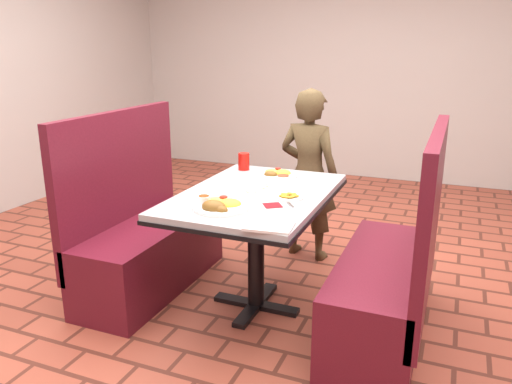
{
  "coord_description": "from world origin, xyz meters",
  "views": [
    {
      "loc": [
        1.06,
        -2.59,
        1.57
      ],
      "look_at": [
        0.0,
        0.0,
        0.75
      ],
      "focal_mm": 35.0,
      "sensor_mm": 36.0,
      "label": 1
    }
  ],
  "objects_px": {
    "diner_person": "(309,175)",
    "red_tumbler": "(244,161)",
    "booth_bench_left": "(145,240)",
    "far_dinner_plate": "(278,173)",
    "plantain_plate": "(289,197)",
    "near_dinner_plate": "(220,203)",
    "dining_table": "(256,208)",
    "booth_bench_right": "(390,281)"
  },
  "relations": [
    {
      "from": "diner_person",
      "to": "red_tumbler",
      "type": "distance_m",
      "value": 0.57
    },
    {
      "from": "booth_bench_left",
      "to": "red_tumbler",
      "type": "relative_size",
      "value": 10.39
    },
    {
      "from": "far_dinner_plate",
      "to": "plantain_plate",
      "type": "height_order",
      "value": "far_dinner_plate"
    },
    {
      "from": "booth_bench_left",
      "to": "near_dinner_plate",
      "type": "bearing_deg",
      "value": -25.97
    },
    {
      "from": "dining_table",
      "to": "booth_bench_left",
      "type": "relative_size",
      "value": 1.01
    },
    {
      "from": "booth_bench_left",
      "to": "diner_person",
      "type": "relative_size",
      "value": 0.93
    },
    {
      "from": "far_dinner_plate",
      "to": "red_tumbler",
      "type": "xyz_separation_m",
      "value": [
        -0.27,
        0.08,
        0.03
      ]
    },
    {
      "from": "diner_person",
      "to": "far_dinner_plate",
      "type": "relative_size",
      "value": 4.93
    },
    {
      "from": "dining_table",
      "to": "near_dinner_plate",
      "type": "bearing_deg",
      "value": -99.29
    },
    {
      "from": "booth_bench_left",
      "to": "plantain_plate",
      "type": "xyz_separation_m",
      "value": [
        1.02,
        -0.05,
        0.43
      ]
    },
    {
      "from": "red_tumbler",
      "to": "near_dinner_plate",
      "type": "bearing_deg",
      "value": -74.91
    },
    {
      "from": "red_tumbler",
      "to": "diner_person",
      "type": "bearing_deg",
      "value": 51.6
    },
    {
      "from": "dining_table",
      "to": "plantain_plate",
      "type": "distance_m",
      "value": 0.25
    },
    {
      "from": "far_dinner_plate",
      "to": "red_tumbler",
      "type": "distance_m",
      "value": 0.29
    },
    {
      "from": "dining_table",
      "to": "red_tumbler",
      "type": "xyz_separation_m",
      "value": [
        -0.28,
        0.47,
        0.15
      ]
    },
    {
      "from": "booth_bench_right",
      "to": "red_tumbler",
      "type": "relative_size",
      "value": 10.39
    },
    {
      "from": "dining_table",
      "to": "near_dinner_plate",
      "type": "xyz_separation_m",
      "value": [
        -0.06,
        -0.36,
        0.13
      ]
    },
    {
      "from": "near_dinner_plate",
      "to": "dining_table",
      "type": "bearing_deg",
      "value": 80.71
    },
    {
      "from": "far_dinner_plate",
      "to": "plantain_plate",
      "type": "bearing_deg",
      "value": -62.69
    },
    {
      "from": "booth_bench_left",
      "to": "booth_bench_right",
      "type": "relative_size",
      "value": 1.0
    },
    {
      "from": "dining_table",
      "to": "plantain_plate",
      "type": "xyz_separation_m",
      "value": [
        0.22,
        -0.05,
        0.11
      ]
    },
    {
      "from": "near_dinner_plate",
      "to": "far_dinner_plate",
      "type": "height_order",
      "value": "near_dinner_plate"
    },
    {
      "from": "near_dinner_plate",
      "to": "plantain_plate",
      "type": "relative_size",
      "value": 1.87
    },
    {
      "from": "dining_table",
      "to": "booth_bench_right",
      "type": "height_order",
      "value": "booth_bench_right"
    },
    {
      "from": "diner_person",
      "to": "near_dinner_plate",
      "type": "height_order",
      "value": "diner_person"
    },
    {
      "from": "booth_bench_right",
      "to": "plantain_plate",
      "type": "height_order",
      "value": "booth_bench_right"
    },
    {
      "from": "dining_table",
      "to": "plantain_plate",
      "type": "height_order",
      "value": "plantain_plate"
    },
    {
      "from": "plantain_plate",
      "to": "near_dinner_plate",
      "type": "bearing_deg",
      "value": -132.02
    },
    {
      "from": "near_dinner_plate",
      "to": "booth_bench_right",
      "type": "bearing_deg",
      "value": 22.79
    },
    {
      "from": "booth_bench_left",
      "to": "plantain_plate",
      "type": "height_order",
      "value": "booth_bench_left"
    },
    {
      "from": "plantain_plate",
      "to": "diner_person",
      "type": "bearing_deg",
      "value": 99.76
    },
    {
      "from": "plantain_plate",
      "to": "red_tumbler",
      "type": "relative_size",
      "value": 1.39
    },
    {
      "from": "far_dinner_plate",
      "to": "diner_person",
      "type": "bearing_deg",
      "value": 82.6
    },
    {
      "from": "booth_bench_right",
      "to": "far_dinner_plate",
      "type": "bearing_deg",
      "value": 153.95
    },
    {
      "from": "booth_bench_left",
      "to": "dining_table",
      "type": "bearing_deg",
      "value": 0.0
    },
    {
      "from": "booth_bench_right",
      "to": "red_tumbler",
      "type": "height_order",
      "value": "booth_bench_right"
    },
    {
      "from": "near_dinner_plate",
      "to": "plantain_plate",
      "type": "bearing_deg",
      "value": 47.98
    },
    {
      "from": "dining_table",
      "to": "plantain_plate",
      "type": "relative_size",
      "value": 7.56
    },
    {
      "from": "dining_table",
      "to": "near_dinner_plate",
      "type": "height_order",
      "value": "near_dinner_plate"
    },
    {
      "from": "diner_person",
      "to": "red_tumbler",
      "type": "bearing_deg",
      "value": 61.86
    },
    {
      "from": "booth_bench_right",
      "to": "near_dinner_plate",
      "type": "relative_size",
      "value": 4.01
    },
    {
      "from": "booth_bench_left",
      "to": "near_dinner_plate",
      "type": "xyz_separation_m",
      "value": [
        0.74,
        -0.36,
        0.45
      ]
    }
  ]
}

